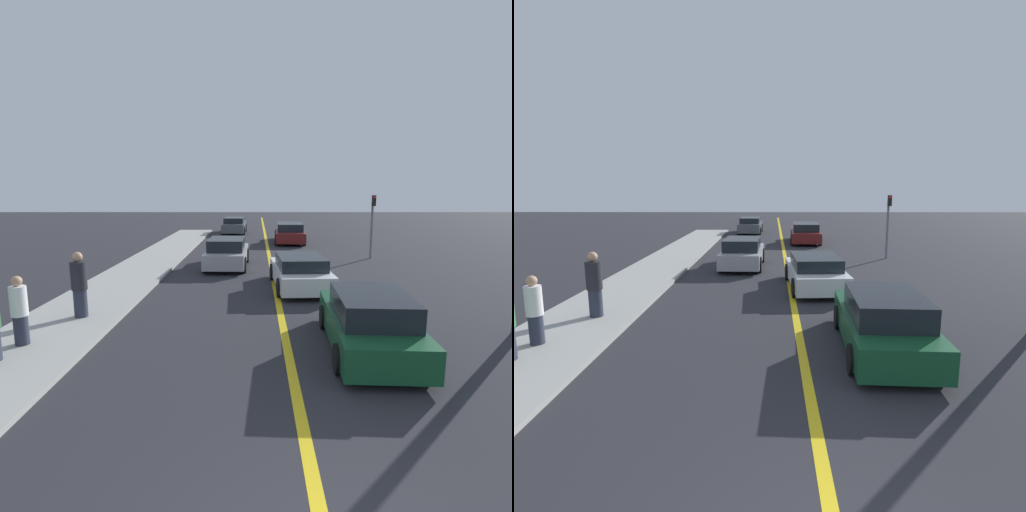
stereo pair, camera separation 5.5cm
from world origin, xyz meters
TOP-DOWN VIEW (x-y plane):
  - road_center_line at (0.00, 18.00)m, footprint 0.20×60.00m
  - sidewalk_left at (-5.87, 15.83)m, footprint 2.75×31.67m
  - car_near_right_lane at (1.84, 6.05)m, footprint 2.05×4.30m
  - car_ahead_center at (0.90, 11.77)m, footprint 2.13×4.25m
  - car_far_distant at (-2.07, 15.72)m, footprint 2.00×4.07m
  - car_parked_left_lot at (1.57, 24.42)m, footprint 2.20×4.88m
  - car_oncoming_far at (-2.50, 30.20)m, footprint 1.97×4.24m
  - pedestrian_mid_group at (-6.06, 6.05)m, footprint 0.36×0.36m
  - pedestrian_far_standing at (-5.57, 8.05)m, footprint 0.42×0.42m
  - traffic_light at (5.30, 18.06)m, footprint 0.18×0.40m

SIDE VIEW (x-z plane):
  - road_center_line at x=0.00m, z-range 0.00..0.01m
  - sidewalk_left at x=-5.87m, z-range 0.00..0.12m
  - car_ahead_center at x=0.90m, z-range -0.01..1.22m
  - car_oncoming_far at x=-2.50m, z-range -0.02..1.29m
  - car_near_right_lane at x=1.84m, z-range -0.03..1.33m
  - car_parked_left_lot at x=1.57m, z-range -0.01..1.32m
  - car_far_distant at x=-2.07m, z-range -0.02..1.35m
  - pedestrian_mid_group at x=-6.06m, z-range 0.11..1.71m
  - pedestrian_far_standing at x=-5.57m, z-range 0.11..1.93m
  - traffic_light at x=5.30m, z-range 0.42..3.72m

